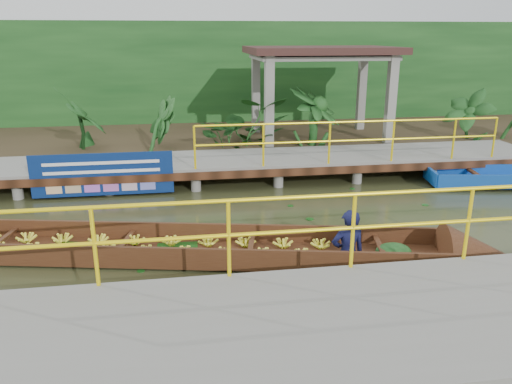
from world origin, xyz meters
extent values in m
plane|color=#2E3018|center=(0.00, 0.00, 0.00)|extent=(80.00, 80.00, 0.00)
cube|color=#34271A|center=(0.00, 7.50, 0.23)|extent=(30.00, 8.00, 0.45)
cube|color=gray|center=(0.00, 3.50, 0.50)|extent=(16.00, 2.00, 0.15)
cube|color=black|center=(0.00, 2.50, 0.42)|extent=(16.00, 0.12, 0.18)
cylinder|color=yellow|center=(2.75, 2.55, 1.57)|extent=(7.50, 0.05, 0.05)
cylinder|color=yellow|center=(2.75, 2.55, 1.12)|extent=(7.50, 0.05, 0.05)
cylinder|color=yellow|center=(2.75, 2.55, 1.07)|extent=(0.05, 0.05, 1.00)
cylinder|color=gray|center=(-4.00, 2.70, 0.22)|extent=(0.24, 0.24, 0.55)
cylinder|color=gray|center=(-4.00, 4.30, 0.22)|extent=(0.24, 0.24, 0.55)
cylinder|color=gray|center=(-2.00, 2.70, 0.22)|extent=(0.24, 0.24, 0.55)
cylinder|color=gray|center=(-2.00, 4.30, 0.22)|extent=(0.24, 0.24, 0.55)
cylinder|color=gray|center=(0.00, 2.70, 0.22)|extent=(0.24, 0.24, 0.55)
cylinder|color=gray|center=(0.00, 4.30, 0.22)|extent=(0.24, 0.24, 0.55)
cylinder|color=gray|center=(2.00, 2.70, 0.22)|extent=(0.24, 0.24, 0.55)
cylinder|color=gray|center=(2.00, 4.30, 0.22)|extent=(0.24, 0.24, 0.55)
cylinder|color=gray|center=(4.00, 2.70, 0.22)|extent=(0.24, 0.24, 0.55)
cylinder|color=gray|center=(4.00, 4.30, 0.22)|extent=(0.24, 0.24, 0.55)
cylinder|color=gray|center=(6.00, 2.70, 0.22)|extent=(0.24, 0.24, 0.55)
cylinder|color=gray|center=(6.00, 4.30, 0.22)|extent=(0.24, 0.24, 0.55)
cylinder|color=gray|center=(0.00, 2.70, 0.22)|extent=(0.24, 0.24, 0.55)
cube|color=gray|center=(1.00, -4.20, 0.30)|extent=(18.00, 2.40, 0.70)
cylinder|color=yellow|center=(1.00, -3.05, 1.65)|extent=(10.00, 0.05, 0.05)
cylinder|color=yellow|center=(1.00, -3.05, 1.20)|extent=(10.00, 0.05, 0.05)
cylinder|color=yellow|center=(1.00, -3.05, 1.15)|extent=(0.05, 0.05, 1.00)
cube|color=gray|center=(1.20, 5.10, 1.60)|extent=(0.25, 0.25, 2.80)
cube|color=gray|center=(4.80, 5.10, 1.60)|extent=(0.25, 0.25, 2.80)
cube|color=gray|center=(1.20, 7.50, 1.60)|extent=(0.25, 0.25, 2.80)
cube|color=gray|center=(4.80, 7.50, 1.60)|extent=(0.25, 0.25, 2.80)
cube|color=gray|center=(3.00, 6.30, 2.90)|extent=(4.00, 2.60, 0.12)
cube|color=#361E1B|center=(3.00, 6.30, 3.10)|extent=(4.40, 3.00, 0.20)
cube|color=#123A15|center=(0.00, 10.00, 2.00)|extent=(30.00, 0.80, 4.00)
cube|color=#3B1E10|center=(-1.29, -0.99, 0.06)|extent=(8.52, 2.80, 0.06)
cube|color=#3B1E10|center=(-1.18, -0.47, 0.21)|extent=(8.31, 1.83, 0.36)
cube|color=#3B1E10|center=(-1.40, -1.51, 0.21)|extent=(8.31, 1.83, 0.36)
cone|color=#3B1E10|center=(3.33, -1.97, 0.15)|extent=(1.25, 1.22, 1.02)
ellipsoid|color=#123A15|center=(2.03, -1.70, 0.17)|extent=(0.68, 0.58, 0.28)
imported|color=#0E1135|center=(1.30, -1.54, 0.88)|extent=(0.59, 0.40, 1.57)
cube|color=#0D3F99|center=(6.35, 1.96, 0.11)|extent=(3.42, 1.52, 0.11)
cube|color=#0D3F99|center=(6.43, 2.45, 0.24)|extent=(3.27, 0.61, 0.33)
cube|color=#0D3F99|center=(6.27, 1.47, 0.24)|extent=(3.27, 0.61, 0.33)
cube|color=#0D3F99|center=(4.72, 2.23, 0.24)|extent=(0.23, 0.99, 0.33)
cube|color=black|center=(5.81, 2.05, 0.29)|extent=(0.27, 1.00, 0.06)
cube|color=navy|center=(-3.08, 2.48, 0.55)|extent=(3.13, 0.03, 0.98)
cube|color=white|center=(-3.08, 2.46, 0.82)|extent=(2.54, 0.01, 0.07)
cube|color=white|center=(-3.08, 2.46, 0.62)|extent=(2.54, 0.01, 0.07)
imported|color=#123A15|center=(-4.00, 5.30, 1.41)|extent=(1.54, 1.54, 1.92)
imported|color=#123A15|center=(-2.00, 5.30, 1.41)|extent=(1.54, 1.54, 1.92)
imported|color=#123A15|center=(0.50, 5.30, 1.41)|extent=(1.54, 1.54, 1.92)
imported|color=#123A15|center=(2.50, 5.30, 1.41)|extent=(1.54, 1.54, 1.92)
imported|color=#123A15|center=(7.50, 5.30, 1.41)|extent=(1.54, 1.54, 1.92)
camera|label=1|loc=(-1.35, -8.72, 3.57)|focal=35.00mm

